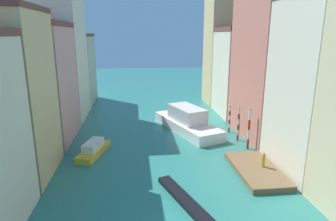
% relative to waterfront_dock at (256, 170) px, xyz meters
% --- Properties ---
extents(ground_plane, '(154.00, 154.00, 0.00)m').
position_rel_waterfront_dock_xyz_m(ground_plane, '(-8.64, 15.14, -0.27)').
color(ground_plane, '#28756B').
extents(building_left_1, '(6.46, 8.15, 15.49)m').
position_rel_waterfront_dock_xyz_m(building_left_1, '(-22.70, 2.20, 7.48)').
color(building_left_1, '#DBB77A').
rests_on(building_left_1, ground).
extents(building_left_2, '(6.46, 10.60, 14.54)m').
position_rel_waterfront_dock_xyz_m(building_left_2, '(-22.70, 11.92, 7.01)').
color(building_left_2, tan).
rests_on(building_left_2, ground).
extents(building_left_3, '(6.46, 10.46, 20.20)m').
position_rel_waterfront_dock_xyz_m(building_left_3, '(-22.70, 22.58, 9.84)').
color(building_left_3, beige).
rests_on(building_left_3, ground).
extents(building_left_4, '(6.46, 9.93, 13.21)m').
position_rel_waterfront_dock_xyz_m(building_left_4, '(-22.70, 32.87, 6.34)').
color(building_left_4, '#BCB299').
rests_on(building_left_4, ground).
extents(building_right_1, '(6.46, 8.78, 16.93)m').
position_rel_waterfront_dock_xyz_m(building_right_1, '(5.42, 0.13, 8.21)').
color(building_right_1, beige).
rests_on(building_right_1, ground).
extents(building_right_2, '(6.46, 11.75, 20.59)m').
position_rel_waterfront_dock_xyz_m(building_right_2, '(5.42, 10.45, 10.04)').
color(building_right_2, '#C6705B').
rests_on(building_right_2, ground).
extents(building_right_3, '(6.46, 9.38, 14.17)m').
position_rel_waterfront_dock_xyz_m(building_right_3, '(5.42, 21.36, 6.83)').
color(building_right_3, beige).
rests_on(building_right_3, ground).
extents(building_right_4, '(6.46, 7.34, 20.68)m').
position_rel_waterfront_dock_xyz_m(building_right_4, '(5.42, 29.92, 10.09)').
color(building_right_4, '#DBB77A').
rests_on(building_right_4, ground).
extents(waterfront_dock, '(3.90, 7.99, 0.54)m').
position_rel_waterfront_dock_xyz_m(waterfront_dock, '(0.00, 0.00, 0.00)').
color(waterfront_dock, brown).
rests_on(waterfront_dock, ground).
extents(person_on_dock, '(0.36, 0.36, 1.47)m').
position_rel_waterfront_dock_xyz_m(person_on_dock, '(0.71, 0.10, 0.95)').
color(person_on_dock, gold).
rests_on(person_on_dock, waterfront_dock).
extents(mooring_pole_0, '(0.29, 0.29, 4.99)m').
position_rel_waterfront_dock_xyz_m(mooring_pole_0, '(1.49, 6.00, 2.27)').
color(mooring_pole_0, red).
rests_on(mooring_pole_0, ground).
extents(mooring_pole_1, '(0.28, 0.28, 4.43)m').
position_rel_waterfront_dock_xyz_m(mooring_pole_1, '(1.26, 8.85, 1.99)').
color(mooring_pole_1, red).
rests_on(mooring_pole_1, ground).
extents(mooring_pole_2, '(0.28, 0.28, 3.80)m').
position_rel_waterfront_dock_xyz_m(mooring_pole_2, '(1.19, 12.09, 1.67)').
color(mooring_pole_2, red).
rests_on(mooring_pole_2, ground).
extents(vaporetto_white, '(8.06, 13.31, 3.38)m').
position_rel_waterfront_dock_xyz_m(vaporetto_white, '(-4.47, 13.48, 1.00)').
color(vaporetto_white, white).
rests_on(vaporetto_white, ground).
extents(gondola_black, '(4.38, 9.90, 0.44)m').
position_rel_waterfront_dock_xyz_m(gondola_black, '(-7.44, -5.39, -0.05)').
color(gondola_black, black).
rests_on(gondola_black, ground).
extents(motorboat_0, '(3.35, 6.18, 1.53)m').
position_rel_waterfront_dock_xyz_m(motorboat_0, '(-16.34, 6.39, 0.33)').
color(motorboat_0, gold).
rests_on(motorboat_0, ground).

